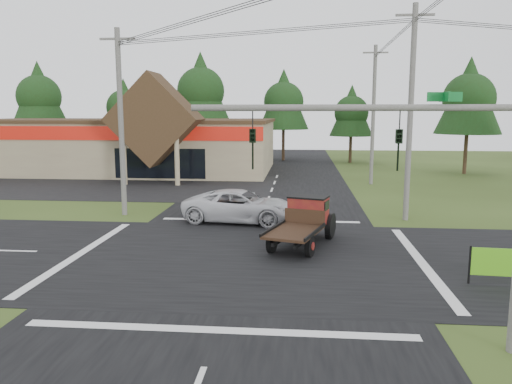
# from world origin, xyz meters

# --- Properties ---
(ground) EXTENTS (120.00, 120.00, 0.00)m
(ground) POSITION_xyz_m (0.00, 0.00, 0.00)
(ground) COLOR #304017
(ground) RESTS_ON ground
(road_ns) EXTENTS (12.00, 120.00, 0.02)m
(road_ns) POSITION_xyz_m (0.00, 0.00, 0.01)
(road_ns) COLOR black
(road_ns) RESTS_ON ground
(road_ew) EXTENTS (120.00, 12.00, 0.02)m
(road_ew) POSITION_xyz_m (0.00, 0.00, 0.01)
(road_ew) COLOR black
(road_ew) RESTS_ON ground
(parking_apron) EXTENTS (28.00, 14.00, 0.02)m
(parking_apron) POSITION_xyz_m (-14.00, 19.00, 0.01)
(parking_apron) COLOR black
(parking_apron) RESTS_ON ground
(cvs_building) EXTENTS (30.40, 18.20, 9.19)m
(cvs_building) POSITION_xyz_m (-15.70, 29.57, 2.78)
(cvs_building) COLOR gray
(cvs_building) RESTS_ON ground
(traffic_signal_mast) EXTENTS (8.12, 0.24, 7.00)m
(traffic_signal_mast) POSITION_xyz_m (5.82, -7.50, 4.43)
(traffic_signal_mast) COLOR #595651
(traffic_signal_mast) RESTS_ON ground
(utility_pole_nw) EXTENTS (2.00, 0.30, 10.50)m
(utility_pole_nw) POSITION_xyz_m (-8.00, 8.00, 5.39)
(utility_pole_nw) COLOR #595651
(utility_pole_nw) RESTS_ON ground
(utility_pole_ne) EXTENTS (2.00, 0.30, 11.50)m
(utility_pole_ne) POSITION_xyz_m (8.00, 8.00, 5.89)
(utility_pole_ne) COLOR #595651
(utility_pole_ne) RESTS_ON ground
(utility_pole_n) EXTENTS (2.00, 0.30, 11.20)m
(utility_pole_n) POSITION_xyz_m (8.00, 22.00, 5.74)
(utility_pole_n) COLOR #595651
(utility_pole_n) RESTS_ON ground
(tree_row_a) EXTENTS (6.72, 6.72, 12.12)m
(tree_row_a) POSITION_xyz_m (-30.00, 40.00, 8.05)
(tree_row_a) COLOR #332316
(tree_row_a) RESTS_ON ground
(tree_row_b) EXTENTS (5.60, 5.60, 10.10)m
(tree_row_b) POSITION_xyz_m (-20.00, 42.00, 6.70)
(tree_row_b) COLOR #332316
(tree_row_b) RESTS_ON ground
(tree_row_c) EXTENTS (7.28, 7.28, 13.13)m
(tree_row_c) POSITION_xyz_m (-10.00, 41.00, 8.72)
(tree_row_c) COLOR #332316
(tree_row_c) RESTS_ON ground
(tree_row_d) EXTENTS (6.16, 6.16, 11.11)m
(tree_row_d) POSITION_xyz_m (0.00, 42.00, 7.38)
(tree_row_d) COLOR #332316
(tree_row_d) RESTS_ON ground
(tree_row_e) EXTENTS (5.04, 5.04, 9.09)m
(tree_row_e) POSITION_xyz_m (8.00, 40.00, 6.03)
(tree_row_e) COLOR #332316
(tree_row_e) RESTS_ON ground
(tree_side_ne) EXTENTS (6.16, 6.16, 11.11)m
(tree_side_ne) POSITION_xyz_m (18.00, 30.00, 7.38)
(tree_side_ne) COLOR #332316
(tree_side_ne) RESTS_ON ground
(antique_flatbed_truck) EXTENTS (3.40, 5.47, 2.14)m
(antique_flatbed_truck) POSITION_xyz_m (2.25, 1.98, 1.07)
(antique_flatbed_truck) COLOR #5D0D18
(antique_flatbed_truck) RESTS_ON ground
(white_pickup) EXTENTS (6.52, 3.63, 1.73)m
(white_pickup) POSITION_xyz_m (-1.03, 6.75, 0.86)
(white_pickup) COLOR silver
(white_pickup) RESTS_ON ground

